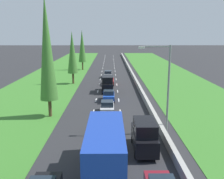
{
  "coord_description": "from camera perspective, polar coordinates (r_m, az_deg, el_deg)",
  "views": [
    {
      "loc": [
        0.45,
        0.65,
        10.2
      ],
      "look_at": [
        0.76,
        45.37,
        0.25
      ],
      "focal_mm": 41.38,
      "sensor_mm": 36.0,
      "label": 1
    }
  ],
  "objects": [
    {
      "name": "blue_box_truck_centre_lane",
      "position": [
        18.39,
        -1.44,
        -13.3
      ],
      "size": [
        2.46,
        9.4,
        4.18
      ],
      "color": "black",
      "rests_on": "ground"
    },
    {
      "name": "red_sedan_centre_lane",
      "position": [
        51.41,
        -0.62,
        2.02
      ],
      "size": [
        1.82,
        4.5,
        1.64
      ],
      "color": "red",
      "rests_on": "ground"
    },
    {
      "name": "black_sedan_centre_lane",
      "position": [
        26.9,
        -1.51,
        -7.89
      ],
      "size": [
        1.82,
        4.5,
        1.64
      ],
      "color": "black",
      "rests_on": "ground"
    },
    {
      "name": "poplar_tree_second",
      "position": [
        31.48,
        -14.2,
        8.68
      ],
      "size": [
        2.16,
        2.16,
        14.46
      ],
      "color": "#4C3823",
      "rests_on": "ground"
    },
    {
      "name": "lane_markings",
      "position": [
        60.22,
        -0.82,
        2.79
      ],
      "size": [
        3.64,
        116.0,
        0.01
      ],
      "color": "white",
      "rests_on": "ground"
    },
    {
      "name": "black_van_right_lane",
      "position": [
        22.98,
        7.14,
        -10.08
      ],
      "size": [
        1.96,
        4.9,
        2.82
      ],
      "color": "black",
      "rests_on": "ground"
    },
    {
      "name": "blue_hatchback_centre_lane",
      "position": [
        38.99,
        -0.72,
        -1.35
      ],
      "size": [
        1.74,
        3.9,
        1.72
      ],
      "color": "#1E47B7",
      "rests_on": "ground"
    },
    {
      "name": "grey_sedan_centre_lane",
      "position": [
        58.96,
        -0.87,
        3.38
      ],
      "size": [
        1.82,
        4.5,
        1.64
      ],
      "color": "slate",
      "rests_on": "ground"
    },
    {
      "name": "poplar_tree_fourth",
      "position": [
        71.63,
        -6.61,
        9.51
      ],
      "size": [
        2.07,
        2.07,
        10.92
      ],
      "color": "#4C3823",
      "rests_on": "ground"
    },
    {
      "name": "median_barrier",
      "position": [
        60.37,
        4.61,
        3.18
      ],
      "size": [
        0.44,
        120.0,
        0.85
      ],
      "primitive_type": "cube",
      "color": "#9E9B93",
      "rests_on": "ground"
    },
    {
      "name": "ground_plane",
      "position": [
        60.22,
        -0.82,
        2.79
      ],
      "size": [
        300.0,
        300.0,
        0.0
      ],
      "primitive_type": "plane",
      "color": "#28282B",
      "rests_on": "ground"
    },
    {
      "name": "grass_verge_left",
      "position": [
        61.62,
        -12.68,
        2.73
      ],
      "size": [
        14.0,
        140.0,
        0.04
      ],
      "primitive_type": "cube",
      "color": "#387528",
      "rests_on": "ground"
    },
    {
      "name": "silver_hatchback_centre_lane",
      "position": [
        33.02,
        -1.05,
        -3.93
      ],
      "size": [
        1.74,
        3.9,
        1.72
      ],
      "color": "silver",
      "rests_on": "ground"
    },
    {
      "name": "street_light_mast",
      "position": [
        26.42,
        11.67,
        1.44
      ],
      "size": [
        3.2,
        0.28,
        9.0
      ],
      "color": "gray",
      "rests_on": "ground"
    },
    {
      "name": "grass_verge_right",
      "position": [
        61.8,
        12.63,
        2.76
      ],
      "size": [
        14.0,
        140.0,
        0.04
      ],
      "primitive_type": "cube",
      "color": "#387528",
      "rests_on": "ground"
    },
    {
      "name": "black_van_centre_lane",
      "position": [
        44.89,
        -0.98,
        1.23
      ],
      "size": [
        1.96,
        4.9,
        2.82
      ],
      "color": "black",
      "rests_on": "ground"
    },
    {
      "name": "poplar_tree_third",
      "position": [
        52.02,
        -8.76,
        8.06
      ],
      "size": [
        2.06,
        2.06,
        10.43
      ],
      "color": "#4C3823",
      "rests_on": "ground"
    }
  ]
}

